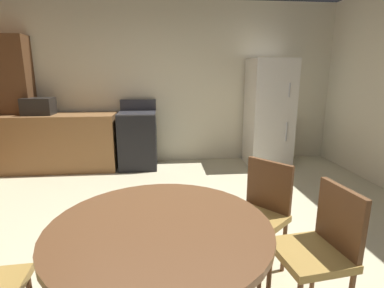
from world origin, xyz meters
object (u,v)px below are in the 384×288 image
at_px(microwave, 38,106).
at_px(chair_east, 321,245).
at_px(oven_range, 138,140).
at_px(dining_table, 161,252).
at_px(refrigerator, 269,113).
at_px(chair_northeast, 260,210).

xyz_separation_m(microwave, chair_east, (2.87, -3.25, -0.53)).
bearing_deg(microwave, oven_range, 0.14).
distance_m(microwave, dining_table, 3.89).
bearing_deg(dining_table, oven_range, 96.56).
relative_size(microwave, chair_east, 0.51).
bearing_deg(refrigerator, microwave, 179.22).
height_order(microwave, chair_east, microwave).
distance_m(refrigerator, chair_northeast, 2.91).
relative_size(refrigerator, chair_east, 2.02).
bearing_deg(dining_table, chair_east, 7.04).
xyz_separation_m(dining_table, chair_northeast, (0.76, 0.62, -0.10)).
relative_size(oven_range, chair_east, 1.26).
relative_size(refrigerator, microwave, 4.00).
bearing_deg(oven_range, microwave, -179.86).
height_order(oven_range, chair_east, oven_range).
bearing_deg(microwave, chair_east, -48.58).
relative_size(oven_range, dining_table, 0.94).
height_order(refrigerator, chair_northeast, refrigerator).
height_order(dining_table, chair_east, chair_east).
height_order(refrigerator, dining_table, refrigerator).
height_order(refrigerator, microwave, refrigerator).
distance_m(microwave, chair_east, 4.37).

